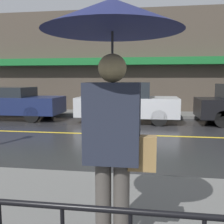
{
  "coord_description": "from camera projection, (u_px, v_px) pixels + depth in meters",
  "views": [
    {
      "loc": [
        0.49,
        -7.97,
        1.72
      ],
      "look_at": [
        -0.26,
        -2.99,
        1.09
      ],
      "focal_mm": 42.0,
      "sensor_mm": 36.0,
      "label": 1
    }
  ],
  "objects": [
    {
      "name": "sidewalk_far",
      "position": [
        140.0,
        114.0,
        12.57
      ],
      "size": [
        28.0,
        1.75,
        0.12
      ],
      "color": "#60605E",
      "rests_on": "ground_plane"
    },
    {
      "name": "building_storefront",
      "position": [
        142.0,
        62.0,
        13.23
      ],
      "size": [
        28.0,
        0.85,
        5.21
      ],
      "color": "#4C4238",
      "rests_on": "ground_plane"
    },
    {
      "name": "lane_marking",
      "position": [
        134.0,
        135.0,
        8.1
      ],
      "size": [
        25.2,
        0.12,
        0.01
      ],
      "color": "gold",
      "rests_on": "ground_plane"
    },
    {
      "name": "ground_plane",
      "position": [
        134.0,
        135.0,
        8.1
      ],
      "size": [
        80.0,
        80.0,
        0.0
      ],
      "primitive_type": "plane",
      "color": "#262628"
    },
    {
      "name": "pedestrian",
      "position": [
        113.0,
        54.0,
        2.19
      ],
      "size": [
        1.18,
        1.18,
        2.26
      ],
      "rotation": [
        0.0,
        0.0,
        3.14
      ],
      "color": "#4C4742",
      "rests_on": "sidewalk_near"
    },
    {
      "name": "car_navy",
      "position": [
        7.0,
        102.0,
        11.34
      ],
      "size": [
        4.73,
        1.71,
        1.38
      ],
      "color": "#19234C",
      "rests_on": "ground_plane"
    },
    {
      "name": "car_silver",
      "position": [
        126.0,
        102.0,
        10.57
      ],
      "size": [
        4.01,
        1.81,
        1.6
      ],
      "color": "#B2B5BA",
      "rests_on": "ground_plane"
    }
  ]
}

